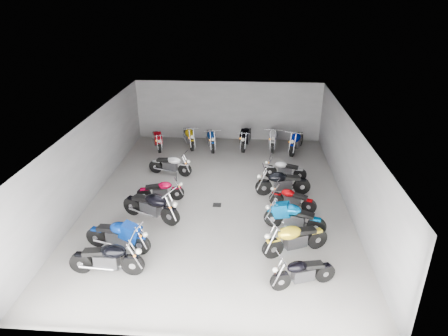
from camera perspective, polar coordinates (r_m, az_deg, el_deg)
The scene contains 23 objects.
ground at distance 16.03m, azimuth -0.86°, elevation -4.43°, with size 14.00×14.00×0.00m, color gray.
wall_back at distance 21.90m, azimuth 0.63°, elevation 8.16°, with size 10.00×0.10×3.20m, color gray.
wall_left at distance 16.49m, azimuth -18.49°, elevation 1.25°, with size 0.10×14.00×3.20m, color gray.
wall_right at distance 15.74m, azimuth 17.56°, elevation 0.29°, with size 0.10×14.00×3.20m, color gray.
ceiling at distance 14.75m, azimuth -0.93°, elevation 6.60°, with size 10.00×14.00×0.04m, color black.
drain_grate at distance 15.59m, azimuth -1.01°, elevation -5.29°, with size 0.32×0.32×0.01m, color black.
motorcycle_left_a at distance 12.39m, azimuth -16.33°, elevation -12.27°, with size 2.22×0.43×0.98m.
motorcycle_left_b at distance 13.29m, azimuth -14.86°, elevation -9.31°, with size 2.22×0.63×0.98m.
motorcycle_left_c at distance 14.62m, azimuth -10.34°, elevation -5.35°, with size 2.26×1.05×1.05m.
motorcycle_left_d at distance 15.90m, azimuth -9.02°, elevation -3.18°, with size 1.87×0.48×0.83m.
motorcycle_left_f at distance 18.03m, azimuth -7.64°, elevation 0.48°, with size 2.01×0.59×0.89m.
motorcycle_right_a at distance 11.73m, azimuth 11.14°, elevation -14.39°, with size 1.89×0.76×0.86m.
motorcycle_right_b at distance 12.91m, azimuth 10.07°, elevation -9.87°, with size 2.13×1.03×0.99m.
motorcycle_right_c at distance 14.01m, azimuth 9.95°, elevation -6.97°, with size 2.12×0.79×0.96m.
motorcycle_right_d at distance 15.33m, azimuth 9.70°, elevation -4.35°, with size 1.76×0.80×0.81m.
motorcycle_right_e at distance 16.29m, azimuth 8.33°, elevation -2.07°, with size 2.25×0.53×0.99m.
motorcycle_right_f at distance 17.66m, azimuth 8.64°, elevation -0.23°, with size 1.87×0.53×0.83m.
motorcycle_back_a at distance 21.18m, azimuth -9.55°, elevation 4.08°, with size 0.86×1.96×0.90m.
motorcycle_back_b at distance 21.25m, azimuth -5.03°, elevation 4.53°, with size 0.90×2.17×0.99m.
motorcycle_back_c at distance 20.89m, azimuth -1.89°, elevation 4.25°, with size 0.64×2.21×0.98m.
motorcycle_back_d at distance 21.03m, azimuth 3.17°, elevation 4.43°, with size 0.56×2.32×1.02m.
motorcycle_back_e at distance 21.07m, azimuth 7.01°, elevation 4.31°, with size 0.49×2.31×1.02m.
motorcycle_back_f at distance 20.79m, azimuth 10.32°, elevation 3.82°, with size 0.92×2.24×1.02m.
Camera 1 is at (1.20, -13.99, 7.73)m, focal length 32.00 mm.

